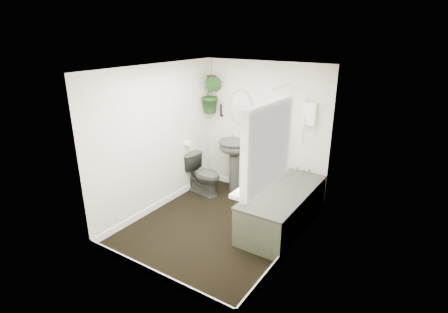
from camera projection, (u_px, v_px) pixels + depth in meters
The scene contains 22 objects.
floor at pixel (219, 225), 5.25m from camera, with size 2.30×2.80×0.02m, color black.
ceiling at pixel (218, 67), 4.46m from camera, with size 2.30×2.80×0.02m, color white.
wall_back at pixel (264, 130), 5.97m from camera, with size 2.30×0.02×2.30m, color #EEE4CF.
wall_front at pixel (145, 189), 3.74m from camera, with size 2.30×0.02×2.30m, color #EEE4CF.
wall_left at pixel (157, 139), 5.45m from camera, with size 0.02×2.80×2.30m, color #EEE4CF.
wall_right at pixel (297, 170), 4.26m from camera, with size 0.02×2.80×2.30m, color #EEE4CF.
skirting at pixel (219, 222), 5.23m from camera, with size 2.30×2.80×0.10m, color white.
bathtub at pixel (282, 208), 5.13m from camera, with size 0.72×1.72×0.58m, color #36372F, non-canonical shape.
bath_screen at pixel (279, 132), 5.35m from camera, with size 0.04×0.72×1.40m, color silver, non-canonical shape.
shower_box at pixel (310, 114), 5.37m from camera, with size 0.20×0.10×0.35m, color white.
oval_mirror at pixel (240, 107), 6.05m from camera, with size 0.46×0.03×0.62m, color #AEA598.
wall_sconce at pixel (221, 110), 6.28m from camera, with size 0.04×0.04×0.22m, color black.
toilet_roll_holder at pixel (188, 144), 6.05m from camera, with size 0.11×0.11×0.11m, color white.
window_recess at pixel (268, 145), 3.58m from camera, with size 0.08×1.00×0.90m, color white.
window_sill at pixel (261, 181), 3.75m from camera, with size 0.18×1.00×0.04m, color white.
window_blinds at pixel (264, 144), 3.60m from camera, with size 0.01×0.86×0.76m, color white.
toilet at pixel (203, 174), 6.18m from camera, with size 0.40×0.70×0.71m, color #36372F.
pedestal_sink at pixel (234, 166), 6.24m from camera, with size 0.55×0.47×0.94m, color #36372F, non-canonical shape.
sill_plant at pixel (269, 164), 3.84m from camera, with size 0.21×0.18×0.23m, color black.
hanging_plant at pixel (212, 95), 6.16m from camera, with size 0.37×0.30×0.67m, color black.
soap_bottle at pixel (243, 196), 4.62m from camera, with size 0.09×0.10×0.21m, color #2B2726.
hanging_pot at pixel (212, 79), 6.06m from camera, with size 0.16×0.16×0.12m, color black.
Camera 1 is at (2.56, -3.80, 2.76)m, focal length 28.00 mm.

